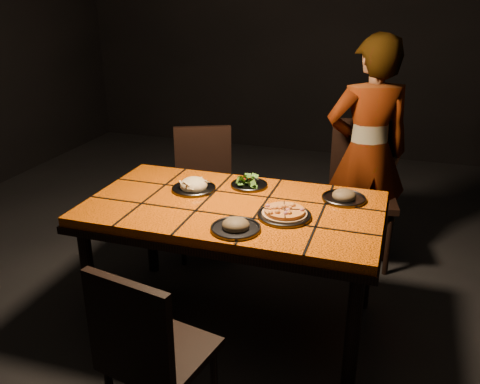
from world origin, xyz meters
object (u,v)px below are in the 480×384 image
(dining_table, at_px, (233,217))
(plate_pasta, at_px, (194,186))
(diner, at_px, (367,153))
(chair_near, at_px, (148,349))
(chair_far_left, at_px, (204,182))
(plate_pizza, at_px, (284,214))
(chair_far_right, at_px, (362,182))

(dining_table, relative_size, plate_pasta, 6.30)
(diner, bearing_deg, dining_table, 35.52)
(chair_near, height_order, diner, diner)
(chair_far_left, xyz_separation_m, plate_pizza, (0.80, -0.89, 0.24))
(plate_pasta, bearing_deg, chair_near, -77.25)
(dining_table, bearing_deg, plate_pasta, 156.47)
(chair_near, xyz_separation_m, chair_far_left, (-0.46, 1.76, 0.03))
(dining_table, distance_m, chair_near, 0.97)
(dining_table, height_order, chair_far_right, chair_far_right)
(chair_far_left, distance_m, diner, 1.17)
(dining_table, height_order, plate_pasta, plate_pasta)
(chair_near, height_order, chair_far_left, chair_far_left)
(diner, distance_m, plate_pasta, 1.27)
(dining_table, distance_m, chair_far_right, 1.22)
(chair_far_left, bearing_deg, dining_table, -82.37)
(dining_table, xyz_separation_m, plate_pizza, (0.31, -0.08, 0.10))
(plate_pasta, bearing_deg, chair_far_right, 46.02)
(diner, bearing_deg, chair_far_left, -12.38)
(chair_far_right, height_order, plate_pizza, chair_far_right)
(plate_pasta, bearing_deg, plate_pizza, -19.29)
(chair_far_left, xyz_separation_m, chair_far_right, (1.10, 0.25, 0.04))
(chair_near, distance_m, chair_far_left, 1.82)
(dining_table, relative_size, diner, 1.01)
(dining_table, bearing_deg, diner, 58.02)
(chair_near, relative_size, chair_far_left, 0.94)
(chair_far_left, relative_size, plate_pasta, 3.58)
(chair_far_right, height_order, plate_pasta, chair_far_right)
(chair_far_right, distance_m, plate_pizza, 1.19)
(chair_near, bearing_deg, dining_table, -81.51)
(chair_near, relative_size, chair_far_right, 0.87)
(chair_near, bearing_deg, chair_far_left, -64.48)
(chair_near, bearing_deg, chair_far_right, -96.97)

